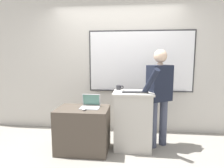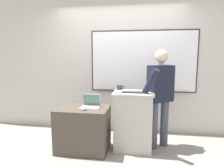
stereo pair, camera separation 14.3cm
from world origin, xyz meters
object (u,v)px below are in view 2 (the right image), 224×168
object	(u,v)px
laptop	(91,103)
person_presenter	(160,92)
lectern_podium	(133,121)
side_desk	(83,129)
computer_mouse_by_laptop	(84,109)
coffee_mug	(120,87)
wireless_keyboard	(135,92)

from	to	relation	value
laptop	person_presenter	bearing A→B (deg)	11.09
lectern_podium	side_desk	xyz separation A→B (m)	(-0.80, -0.16, -0.13)
side_desk	computer_mouse_by_laptop	xyz separation A→B (m)	(0.06, -0.12, 0.37)
person_presenter	laptop	xyz separation A→B (m)	(-1.11, -0.22, -0.17)
coffee_mug	wireless_keyboard	bearing A→B (deg)	-41.46
lectern_podium	coffee_mug	bearing A→B (deg)	144.02
lectern_podium	computer_mouse_by_laptop	bearing A→B (deg)	-158.99
wireless_keyboard	computer_mouse_by_laptop	world-z (taller)	wireless_keyboard
coffee_mug	person_presenter	bearing A→B (deg)	-4.19
wireless_keyboard	coffee_mug	size ratio (longest dim) A/B	3.16
side_desk	laptop	world-z (taller)	laptop
computer_mouse_by_laptop	wireless_keyboard	bearing A→B (deg)	16.15
lectern_podium	person_presenter	xyz separation A→B (m)	(0.43, 0.13, 0.46)
person_presenter	laptop	distance (m)	1.14
side_desk	coffee_mug	bearing A→B (deg)	31.97
side_desk	person_presenter	size ratio (longest dim) A/B	0.50
side_desk	computer_mouse_by_laptop	world-z (taller)	computer_mouse_by_laptop
lectern_podium	side_desk	world-z (taller)	lectern_podium
wireless_keyboard	person_presenter	bearing A→B (deg)	25.76
lectern_podium	wireless_keyboard	bearing A→B (deg)	-66.93
side_desk	laptop	xyz separation A→B (m)	(0.11, 0.08, 0.41)
side_desk	person_presenter	distance (m)	1.39
side_desk	person_presenter	xyz separation A→B (m)	(1.22, 0.29, 0.59)
lectern_podium	computer_mouse_by_laptop	xyz separation A→B (m)	(-0.74, -0.28, 0.24)
person_presenter	coffee_mug	distance (m)	0.68
person_presenter	laptop	size ratio (longest dim) A/B	5.41
laptop	side_desk	bearing A→B (deg)	-145.81
side_desk	wireless_keyboard	xyz separation A→B (m)	(0.82, 0.10, 0.61)
lectern_podium	coffee_mug	size ratio (longest dim) A/B	7.39
lectern_podium	side_desk	bearing A→B (deg)	-168.38
laptop	wireless_keyboard	xyz separation A→B (m)	(0.71, 0.03, 0.20)
laptop	wireless_keyboard	bearing A→B (deg)	2.02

